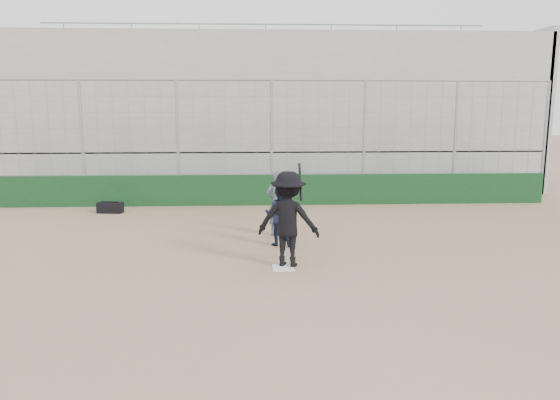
{
  "coord_description": "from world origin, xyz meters",
  "views": [
    {
      "loc": [
        -0.57,
        -10.58,
        3.29
      ],
      "look_at": [
        0.0,
        1.4,
        1.15
      ],
      "focal_mm": 35.0,
      "sensor_mm": 36.0,
      "label": 1
    }
  ],
  "objects_px": {
    "batter_at_plate": "(288,219)",
    "equipment_bag": "(110,208)",
    "catcher_crouched": "(280,225)",
    "umpire": "(278,207)"
  },
  "relations": [
    {
      "from": "batter_at_plate",
      "to": "equipment_bag",
      "type": "distance_m",
      "value": 7.68
    },
    {
      "from": "catcher_crouched",
      "to": "umpire",
      "type": "distance_m",
      "value": 1.0
    },
    {
      "from": "batter_at_plate",
      "to": "equipment_bag",
      "type": "relative_size",
      "value": 2.66
    },
    {
      "from": "catcher_crouched",
      "to": "umpire",
      "type": "xyz_separation_m",
      "value": [
        0.01,
        0.97,
        0.24
      ]
    },
    {
      "from": "batter_at_plate",
      "to": "umpire",
      "type": "bearing_deg",
      "value": 92.05
    },
    {
      "from": "batter_at_plate",
      "to": "umpire",
      "type": "height_order",
      "value": "batter_at_plate"
    },
    {
      "from": "umpire",
      "to": "equipment_bag",
      "type": "distance_m",
      "value": 5.9
    },
    {
      "from": "catcher_crouched",
      "to": "equipment_bag",
      "type": "bearing_deg",
      "value": 140.27
    },
    {
      "from": "batter_at_plate",
      "to": "equipment_bag",
      "type": "bearing_deg",
      "value": 131.44
    },
    {
      "from": "batter_at_plate",
      "to": "equipment_bag",
      "type": "xyz_separation_m",
      "value": [
        -5.05,
        5.72,
        -0.81
      ]
    }
  ]
}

